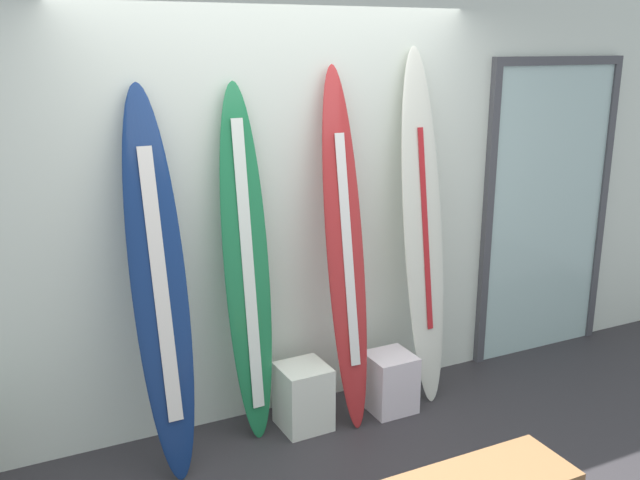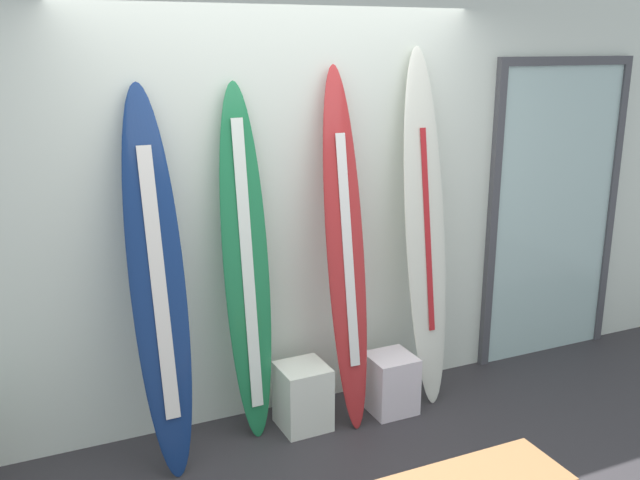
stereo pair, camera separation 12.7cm
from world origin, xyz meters
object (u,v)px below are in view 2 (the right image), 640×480
(surfboard_ivory, at_px, (425,231))
(surfboard_crimson, at_px, (345,253))
(display_block_left, at_px, (391,383))
(display_block_center, at_px, (303,396))
(surfboard_navy, at_px, (158,283))
(glass_door, at_px, (554,207))
(surfboard_emerald, at_px, (246,269))

(surfboard_ivory, bearing_deg, surfboard_crimson, -175.41)
(display_block_left, distance_m, display_block_center, 0.60)
(surfboard_ivory, distance_m, display_block_center, 1.29)
(surfboard_navy, distance_m, glass_door, 2.96)
(surfboard_ivory, relative_size, glass_door, 1.03)
(display_block_left, height_order, display_block_center, display_block_center)
(display_block_left, bearing_deg, surfboard_navy, 177.60)
(surfboard_navy, distance_m, display_block_left, 1.67)
(surfboard_ivory, relative_size, display_block_center, 5.65)
(surfboard_emerald, distance_m, display_block_left, 1.24)
(display_block_left, bearing_deg, surfboard_ivory, 22.79)
(surfboard_navy, xyz_separation_m, surfboard_emerald, (0.53, 0.10, -0.02))
(surfboard_emerald, bearing_deg, surfboard_crimson, -8.15)
(surfboard_emerald, height_order, surfboard_ivory, surfboard_ivory)
(surfboard_crimson, xyz_separation_m, display_block_left, (0.29, -0.08, -0.89))
(surfboard_navy, distance_m, surfboard_crimson, 1.13)
(surfboard_navy, bearing_deg, display_block_center, -0.86)
(surfboard_crimson, bearing_deg, surfboard_navy, -179.15)
(surfboard_navy, bearing_deg, glass_door, 5.05)
(surfboard_crimson, relative_size, surfboard_ivory, 0.96)
(surfboard_emerald, distance_m, surfboard_ivory, 1.19)
(display_block_left, xyz_separation_m, display_block_center, (-0.59, 0.05, 0.01))
(surfboard_navy, relative_size, display_block_left, 5.57)
(surfboard_ivory, bearing_deg, display_block_left, -157.21)
(display_block_left, xyz_separation_m, glass_door, (1.53, 0.32, 0.95))
(surfboard_crimson, xyz_separation_m, surfboard_ivory, (0.59, 0.05, 0.06))
(surfboard_crimson, distance_m, surfboard_ivory, 0.59)
(surfboard_navy, distance_m, surfboard_emerald, 0.54)
(surfboard_crimson, relative_size, glass_door, 0.99)
(display_block_center, bearing_deg, surfboard_ivory, 4.92)
(surfboard_crimson, distance_m, display_block_center, 0.92)
(surfboard_ivory, height_order, display_block_center, surfboard_ivory)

